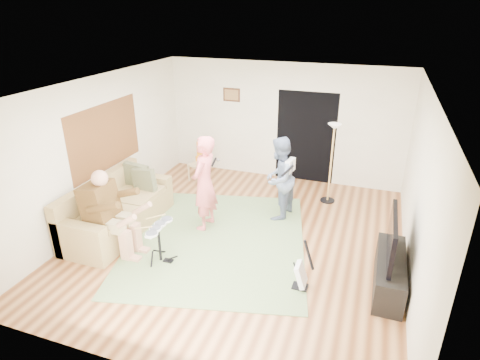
% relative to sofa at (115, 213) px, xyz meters
% --- Properties ---
extents(floor, '(6.00, 6.00, 0.00)m').
position_rel_sofa_xyz_m(floor, '(2.30, 0.39, -0.32)').
color(floor, brown).
rests_on(floor, ground).
extents(walls, '(5.50, 6.00, 2.70)m').
position_rel_sofa_xyz_m(walls, '(2.30, 0.39, 1.03)').
color(walls, silver).
rests_on(walls, floor).
extents(ceiling, '(6.00, 6.00, 0.00)m').
position_rel_sofa_xyz_m(ceiling, '(2.30, 0.39, 2.38)').
color(ceiling, white).
rests_on(ceiling, walls).
extents(window_blinds, '(0.00, 2.05, 2.05)m').
position_rel_sofa_xyz_m(window_blinds, '(-0.44, 0.59, 1.23)').
color(window_blinds, brown).
rests_on(window_blinds, walls).
extents(doorway, '(2.10, 0.00, 2.10)m').
position_rel_sofa_xyz_m(doorway, '(2.85, 3.38, 0.73)').
color(doorway, black).
rests_on(doorway, walls).
extents(picture_frame, '(0.42, 0.03, 0.32)m').
position_rel_sofa_xyz_m(picture_frame, '(1.05, 3.38, 1.58)').
color(picture_frame, '#3F2314').
rests_on(picture_frame, walls).
extents(area_rug, '(3.76, 4.15, 0.02)m').
position_rel_sofa_xyz_m(area_rug, '(1.93, 0.22, -0.31)').
color(area_rug, '#637F4D').
rests_on(area_rug, floor).
extents(sofa, '(0.96, 2.34, 0.95)m').
position_rel_sofa_xyz_m(sofa, '(0.00, 0.00, 0.00)').
color(sofa, tan).
rests_on(sofa, floor).
extents(drummer, '(0.95, 0.53, 1.46)m').
position_rel_sofa_xyz_m(drummer, '(0.45, -0.65, 0.25)').
color(drummer, '#553918').
rests_on(drummer, sofa).
extents(drum_kit, '(0.37, 0.66, 0.68)m').
position_rel_sofa_xyz_m(drum_kit, '(1.30, -0.65, -0.02)').
color(drum_kit, black).
rests_on(drum_kit, floor).
extents(singer, '(0.45, 0.66, 1.78)m').
position_rel_sofa_xyz_m(singer, '(1.56, 0.60, 0.57)').
color(singer, '#E06167').
rests_on(singer, floor).
extents(microphone, '(0.06, 0.06, 0.24)m').
position_rel_sofa_xyz_m(microphone, '(1.76, 0.60, 1.01)').
color(microphone, black).
rests_on(microphone, singer).
extents(guitarist, '(0.73, 0.88, 1.62)m').
position_rel_sofa_xyz_m(guitarist, '(2.73, 1.43, 0.50)').
color(guitarist, slate).
rests_on(guitarist, floor).
extents(guitar_held, '(0.21, 0.61, 0.26)m').
position_rel_sofa_xyz_m(guitar_held, '(2.93, 1.43, 0.79)').
color(guitar_held, white).
rests_on(guitar_held, guitarist).
extents(guitar_spare, '(0.30, 0.27, 0.83)m').
position_rel_sofa_xyz_m(guitar_spare, '(3.60, -0.58, -0.08)').
color(guitar_spare, black).
rests_on(guitar_spare, floor).
extents(torchiere_lamp, '(0.30, 0.30, 1.69)m').
position_rel_sofa_xyz_m(torchiere_lamp, '(3.57, 2.43, 0.84)').
color(torchiere_lamp, black).
rests_on(torchiere_lamp, floor).
extents(dining_chair, '(0.49, 0.52, 0.89)m').
position_rel_sofa_xyz_m(dining_chair, '(0.54, 2.54, 0.00)').
color(dining_chair, tan).
rests_on(dining_chair, floor).
extents(tv_cabinet, '(0.40, 1.40, 0.50)m').
position_rel_sofa_xyz_m(tv_cabinet, '(4.80, -0.13, -0.07)').
color(tv_cabinet, black).
rests_on(tv_cabinet, floor).
extents(television, '(0.06, 1.17, 0.63)m').
position_rel_sofa_xyz_m(television, '(4.75, -0.13, 0.53)').
color(television, black).
rests_on(television, tv_cabinet).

